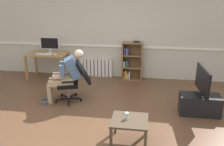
{
  "coord_description": "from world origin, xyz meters",
  "views": [
    {
      "loc": [
        0.92,
        -4.17,
        2.42
      ],
      "look_at": [
        0.15,
        0.85,
        0.7
      ],
      "focal_mm": 38.44,
      "sensor_mm": 36.0,
      "label": 1
    }
  ],
  "objects_px": {
    "radiator": "(96,68)",
    "person_seated": "(66,74)",
    "computer_desk": "(47,57)",
    "tv_stand": "(199,105)",
    "keyboard": "(44,54)",
    "tv_screen": "(203,81)",
    "computer_mouse": "(55,54)",
    "bookshelf": "(131,61)",
    "coffee_table": "(130,123)",
    "drinking_glass": "(127,116)",
    "imac_monitor": "(50,44)",
    "office_chair": "(75,79)"
  },
  "relations": [
    {
      "from": "keyboard",
      "to": "office_chair",
      "type": "bearing_deg",
      "value": -44.01
    },
    {
      "from": "imac_monitor",
      "to": "coffee_table",
      "type": "bearing_deg",
      "value": -48.8
    },
    {
      "from": "computer_desk",
      "to": "tv_screen",
      "type": "height_order",
      "value": "tv_screen"
    },
    {
      "from": "keyboard",
      "to": "tv_stand",
      "type": "height_order",
      "value": "keyboard"
    },
    {
      "from": "computer_desk",
      "to": "keyboard",
      "type": "distance_m",
      "value": 0.19
    },
    {
      "from": "coffee_table",
      "to": "drinking_glass",
      "type": "height_order",
      "value": "drinking_glass"
    },
    {
      "from": "coffee_table",
      "to": "drinking_glass",
      "type": "distance_m",
      "value": 0.13
    },
    {
      "from": "keyboard",
      "to": "tv_stand",
      "type": "relative_size",
      "value": 0.52
    },
    {
      "from": "computer_desk",
      "to": "drinking_glass",
      "type": "relative_size",
      "value": 10.11
    },
    {
      "from": "bookshelf",
      "to": "radiator",
      "type": "relative_size",
      "value": 1.15
    },
    {
      "from": "imac_monitor",
      "to": "radiator",
      "type": "distance_m",
      "value": 1.51
    },
    {
      "from": "drinking_glass",
      "to": "computer_desk",
      "type": "bearing_deg",
      "value": 132.46
    },
    {
      "from": "computer_desk",
      "to": "tv_stand",
      "type": "relative_size",
      "value": 1.38
    },
    {
      "from": "imac_monitor",
      "to": "radiator",
      "type": "xyz_separation_m",
      "value": [
        1.27,
        0.31,
        -0.75
      ]
    },
    {
      "from": "keyboard",
      "to": "computer_mouse",
      "type": "bearing_deg",
      "value": 3.52
    },
    {
      "from": "computer_mouse",
      "to": "bookshelf",
      "type": "bearing_deg",
      "value": 11.17
    },
    {
      "from": "office_chair",
      "to": "tv_stand",
      "type": "height_order",
      "value": "office_chair"
    },
    {
      "from": "tv_screen",
      "to": "drinking_glass",
      "type": "bearing_deg",
      "value": 126.2
    },
    {
      "from": "computer_mouse",
      "to": "bookshelf",
      "type": "relative_size",
      "value": 0.09
    },
    {
      "from": "drinking_glass",
      "to": "tv_screen",
      "type": "bearing_deg",
      "value": 40.6
    },
    {
      "from": "computer_mouse",
      "to": "coffee_table",
      "type": "distance_m",
      "value": 3.59
    },
    {
      "from": "computer_desk",
      "to": "tv_stand",
      "type": "bearing_deg",
      "value": -22.0
    },
    {
      "from": "computer_mouse",
      "to": "radiator",
      "type": "bearing_deg",
      "value": 26.03
    },
    {
      "from": "imac_monitor",
      "to": "bookshelf",
      "type": "bearing_deg",
      "value": 5.31
    },
    {
      "from": "radiator",
      "to": "coffee_table",
      "type": "distance_m",
      "value": 3.46
    },
    {
      "from": "imac_monitor",
      "to": "tv_stand",
      "type": "height_order",
      "value": "imac_monitor"
    },
    {
      "from": "keyboard",
      "to": "tv_screen",
      "type": "xyz_separation_m",
      "value": [
        4.0,
        -1.47,
        -0.04
      ]
    },
    {
      "from": "computer_mouse",
      "to": "tv_screen",
      "type": "bearing_deg",
      "value": -22.03
    },
    {
      "from": "imac_monitor",
      "to": "drinking_glass",
      "type": "relative_size",
      "value": 4.95
    },
    {
      "from": "coffee_table",
      "to": "drinking_glass",
      "type": "relative_size",
      "value": 5.4
    },
    {
      "from": "person_seated",
      "to": "coffee_table",
      "type": "bearing_deg",
      "value": 30.19
    },
    {
      "from": "computer_desk",
      "to": "tv_screen",
      "type": "distance_m",
      "value": 4.29
    },
    {
      "from": "radiator",
      "to": "office_chair",
      "type": "xyz_separation_m",
      "value": [
        -0.11,
        -1.75,
        0.25
      ]
    },
    {
      "from": "radiator",
      "to": "tv_stand",
      "type": "xyz_separation_m",
      "value": [
        2.63,
        -2.0,
        -0.06
      ]
    },
    {
      "from": "keyboard",
      "to": "computer_mouse",
      "type": "height_order",
      "value": "computer_mouse"
    },
    {
      "from": "bookshelf",
      "to": "radiator",
      "type": "xyz_separation_m",
      "value": [
        -1.05,
        0.1,
        -0.26
      ]
    },
    {
      "from": "bookshelf",
      "to": "person_seated",
      "type": "height_order",
      "value": "person_seated"
    },
    {
      "from": "bookshelf",
      "to": "person_seated",
      "type": "relative_size",
      "value": 0.92
    },
    {
      "from": "computer_desk",
      "to": "drinking_glass",
      "type": "distance_m",
      "value": 3.81
    },
    {
      "from": "keyboard",
      "to": "office_chair",
      "type": "distance_m",
      "value": 1.77
    },
    {
      "from": "tv_screen",
      "to": "person_seated",
      "type": "bearing_deg",
      "value": 81.82
    },
    {
      "from": "tv_stand",
      "to": "drinking_glass",
      "type": "height_order",
      "value": "drinking_glass"
    },
    {
      "from": "person_seated",
      "to": "coffee_table",
      "type": "xyz_separation_m",
      "value": [
        1.57,
        -1.42,
        -0.28
      ]
    },
    {
      "from": "person_seated",
      "to": "tv_screen",
      "type": "distance_m",
      "value": 2.93
    },
    {
      "from": "computer_mouse",
      "to": "office_chair",
      "type": "height_order",
      "value": "office_chair"
    },
    {
      "from": "radiator",
      "to": "person_seated",
      "type": "xyz_separation_m",
      "value": [
        -0.29,
        -1.8,
        0.38
      ]
    },
    {
      "from": "computer_mouse",
      "to": "drinking_glass",
      "type": "height_order",
      "value": "computer_mouse"
    },
    {
      "from": "imac_monitor",
      "to": "drinking_glass",
      "type": "bearing_deg",
      "value": -49.16
    },
    {
      "from": "keyboard",
      "to": "tv_screen",
      "type": "bearing_deg",
      "value": -20.13
    },
    {
      "from": "computer_mouse",
      "to": "tv_stand",
      "type": "bearing_deg",
      "value": -22.04
    }
  ]
}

